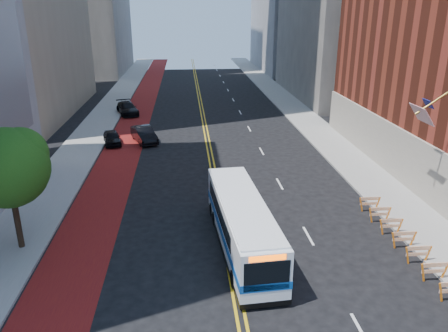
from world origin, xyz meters
TOP-DOWN VIEW (x-y plane):
  - ground at (0.00, 0.00)m, footprint 160.00×160.00m
  - sidewalk_left at (-12.00, 30.00)m, footprint 4.00×140.00m
  - sidewalk_right at (12.00, 30.00)m, footprint 4.00×140.00m
  - bus_lane_paint at (-8.10, 30.00)m, footprint 3.60×140.00m
  - center_line_inner at (-0.18, 30.00)m, footprint 0.14×140.00m
  - center_line_outer at (0.18, 30.00)m, footprint 0.14×140.00m
  - lane_dashes at (4.80, 38.00)m, footprint 0.14×98.20m
  - construction_barriers at (9.60, 3.42)m, footprint 1.42×10.91m
  - street_tree at (-11.24, 6.04)m, footprint 4.20×4.20m
  - transit_bus at (0.75, 5.03)m, footprint 3.08×10.78m
  - car_a at (-9.30, 25.52)m, footprint 2.38×4.06m
  - car_b at (-6.25, 26.01)m, footprint 3.14×4.94m
  - car_c at (-9.30, 38.21)m, footprint 3.58×5.57m

SIDE VIEW (x-z plane):
  - ground at x=0.00m, z-range 0.00..0.00m
  - center_line_inner at x=-0.18m, z-range 0.00..0.01m
  - center_line_outer at x=0.18m, z-range 0.00..0.01m
  - bus_lane_paint at x=-8.10m, z-range 0.00..0.01m
  - lane_dashes at x=4.80m, z-range 0.00..0.01m
  - sidewalk_left at x=-12.00m, z-range 0.00..0.15m
  - sidewalk_right at x=12.00m, z-range 0.00..0.15m
  - car_a at x=-9.30m, z-range 0.00..1.30m
  - construction_barriers at x=9.60m, z-range 0.17..1.18m
  - car_c at x=-9.30m, z-range 0.00..1.50m
  - car_b at x=-6.25m, z-range 0.00..1.54m
  - transit_bus at x=0.75m, z-range 0.06..2.99m
  - street_tree at x=-11.24m, z-range 1.56..8.26m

